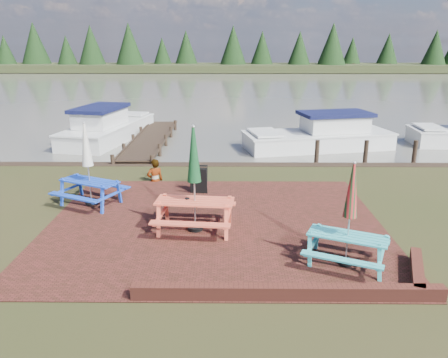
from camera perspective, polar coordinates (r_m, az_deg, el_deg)
ground at (r=11.00m, az=-1.36°, el=-8.00°), size 120.00×120.00×0.00m
paving at (r=11.90m, az=-1.20°, el=-5.88°), size 9.00×7.50×0.02m
brick_wall at (r=8.98m, az=12.35°, el=-13.68°), size 6.21×1.79×0.30m
water at (r=47.16m, az=0.11°, el=11.78°), size 120.00×60.00×0.02m
far_treeline at (r=75.93m, az=0.29°, el=16.45°), size 120.00×10.00×8.10m
picnic_table_teal at (r=9.90m, az=15.92°, el=-6.49°), size 2.15×2.06×2.34m
picnic_table_red at (r=11.20m, az=-3.86°, el=-2.18°), size 2.16×1.96×2.77m
picnic_table_blue at (r=13.63m, az=-17.21°, el=0.27°), size 2.32×2.22×2.50m
chalkboard at (r=14.15m, az=-3.32°, el=-0.08°), size 0.57×0.58×0.90m
jetty at (r=22.03m, az=-9.58°, el=5.18°), size 1.76×9.08×1.00m
boat_jetty at (r=23.60m, az=-14.97°, el=6.37°), size 3.71×7.32×2.02m
boat_near at (r=21.47m, az=12.53°, el=5.39°), size 7.38×3.87×1.90m
person at (r=15.43m, az=-9.12°, el=2.52°), size 0.69×0.59×1.60m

